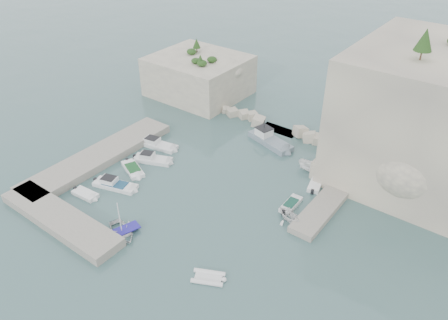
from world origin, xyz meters
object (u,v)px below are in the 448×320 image
Objects in this scene: motorboat_d at (116,187)px; tender_east_a at (289,220)px; tender_east_d at (313,172)px; rowboat at (122,234)px; motorboat_b at (153,161)px; inflatable_dinghy at (208,279)px; tender_east_b at (291,206)px; tender_east_c at (316,185)px; work_boat at (270,144)px; motorboat_a at (158,147)px; motorboat_c at (133,171)px; motorboat_e at (86,196)px.

tender_east_a reaches higher than motorboat_d.
tender_east_d is at bearing 27.76° from motorboat_d.
rowboat is (7.43, -5.54, 0.00)m from motorboat_d.
motorboat_b is 1.66× the size of inflatable_dinghy.
rowboat is 20.33m from tender_east_b.
motorboat_d reaches higher than rowboat.
inflatable_dinghy is 0.77× the size of tender_east_c.
work_boat reaches higher than tender_east_b.
motorboat_a is 1.98× the size of tender_east_a.
tender_east_a is 10.77m from tender_east_d.
work_boat is (-10.93, 13.50, 0.00)m from tender_east_a.
tender_east_c is (1.34, 20.98, 0.00)m from inflatable_dinghy.
motorboat_c is (1.77, -6.65, 0.00)m from motorboat_a.
rowboat is 1.02× the size of tender_east_d.
motorboat_d reaches higher than motorboat_e.
motorboat_e is (-1.60, -3.54, 0.00)m from motorboat_d.
inflatable_dinghy is 23.26m from tender_east_d.
tender_east_b is 14.94m from work_boat.
tender_east_d is (-1.66, 2.28, 0.00)m from tender_east_c.
work_boat is at bearing 48.94° from tender_east_c.
work_boat is (-8.97, 26.22, 0.00)m from inflatable_dinghy.
tender_east_d is at bearing 42.39° from motorboat_e.
tender_east_a is (13.83, 13.49, 0.00)m from rowboat.
tender_east_b is at bearing -32.56° from work_boat.
inflatable_dinghy is at bearing 174.67° from tender_east_b.
tender_east_a is at bearing -157.68° from tender_east_b.
tender_east_d is (19.41, 11.16, 0.00)m from motorboat_b.
motorboat_e is 20.94m from inflatable_dinghy.
motorboat_a is 26.84m from inflatable_dinghy.
motorboat_c is at bearing 105.51° from tender_east_c.
motorboat_e is at bearing -118.67° from motorboat_b.
tender_east_c is 2.82m from tender_east_d.
tender_east_d is (19.91, 14.53, 0.00)m from motorboat_c.
motorboat_e is 0.81× the size of tender_east_c.
motorboat_b is 22.87m from tender_east_c.
tender_east_c is at bearing 21.65° from motorboat_d.
tender_east_b is (21.16, 6.31, 0.00)m from motorboat_c.
rowboat is 1.26× the size of inflatable_dinghy.
motorboat_c is 12.65m from rowboat.
motorboat_e is 0.84× the size of rowboat.
motorboat_b is 1.33× the size of rowboat.
motorboat_b is (2.26, -3.29, 0.00)m from motorboat_a.
motorboat_c and tender_east_c have the same top height.
inflatable_dinghy is at bearing -55.18° from work_boat.
rowboat is 27.14m from work_boat.
motorboat_b is 1.44× the size of tender_east_b.
work_boat is at bearing 56.62° from tender_east_a.
motorboat_d is 9.27m from rowboat.
motorboat_c is 1.48× the size of tender_east_a.
motorboat_e is at bearing 95.31° from rowboat.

